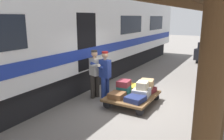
% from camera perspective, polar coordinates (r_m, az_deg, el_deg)
% --- Properties ---
extents(ground_plane, '(60.00, 60.00, 0.00)m').
position_cam_1_polar(ground_plane, '(7.42, 7.32, -8.81)').
color(ground_plane, slate).
extents(train_car, '(3.02, 21.49, 4.00)m').
position_cam_1_polar(train_car, '(8.89, -14.38, 8.28)').
color(train_car, silver).
rests_on(train_car, ground_plane).
extents(luggage_cart, '(1.40, 1.77, 0.32)m').
position_cam_1_polar(luggage_cart, '(7.34, 5.27, -6.73)').
color(luggage_cart, brown).
rests_on(luggage_cart, ground_plane).
extents(suitcase_brown_leather, '(0.46, 0.49, 0.17)m').
position_cam_1_polar(suitcase_brown_leather, '(7.01, 1.28, -6.51)').
color(suitcase_brown_leather, brown).
rests_on(suitcase_brown_leather, luggage_cart).
extents(suitcase_yellow_case, '(0.51, 0.61, 0.16)m').
position_cam_1_polar(suitcase_yellow_case, '(7.84, 4.68, -4.40)').
color(suitcase_yellow_case, gold).
rests_on(suitcase_yellow_case, luggage_cart).
extents(suitcase_teal_softside, '(0.45, 0.49, 0.26)m').
position_cam_1_polar(suitcase_teal_softside, '(7.40, 3.08, -5.05)').
color(suitcase_teal_softside, '#1E666B').
rests_on(suitcase_teal_softside, luggage_cart).
extents(suitcase_maroon_trunk, '(0.57, 0.58, 0.17)m').
position_cam_1_polar(suitcase_maroon_trunk, '(7.61, 8.99, -5.06)').
color(suitcase_maroon_trunk, maroon).
rests_on(suitcase_maroon_trunk, luggage_cart).
extents(suitcase_navy_fabric, '(0.58, 0.59, 0.16)m').
position_cam_1_polar(suitcase_navy_fabric, '(6.76, 6.01, -7.41)').
color(suitcase_navy_fabric, navy).
rests_on(suitcase_navy_fabric, luggage_cart).
extents(suitcase_gray_aluminum, '(0.55, 0.60, 0.26)m').
position_cam_1_polar(suitcase_gray_aluminum, '(7.16, 7.60, -5.82)').
color(suitcase_gray_aluminum, '#9EA0A5').
rests_on(suitcase_gray_aluminum, luggage_cart).
extents(suitcase_cream_canvas, '(0.38, 0.45, 0.24)m').
position_cam_1_polar(suitcase_cream_canvas, '(7.08, 7.86, -3.94)').
color(suitcase_cream_canvas, beige).
rests_on(suitcase_cream_canvas, suitcase_gray_aluminum).
extents(suitcase_tan_vintage, '(0.50, 0.53, 0.26)m').
position_cam_1_polar(suitcase_tan_vintage, '(7.57, 8.96, -3.45)').
color(suitcase_tan_vintage, tan).
rests_on(suitcase_tan_vintage, suitcase_maroon_trunk).
extents(suitcase_burgundy_valise, '(0.43, 0.49, 0.19)m').
position_cam_1_polar(suitcase_burgundy_valise, '(7.32, 3.07, -3.41)').
color(suitcase_burgundy_valise, maroon).
rests_on(suitcase_burgundy_valise, suitcase_teal_softside).
extents(porter_in_overalls, '(0.69, 0.46, 1.70)m').
position_cam_1_polar(porter_in_overalls, '(7.47, -1.91, -1.07)').
color(porter_in_overalls, navy).
rests_on(porter_in_overalls, ground_plane).
extents(porter_by_door, '(0.73, 0.57, 1.70)m').
position_cam_1_polar(porter_by_door, '(7.72, -4.40, -0.63)').
color(porter_by_door, '#332D28').
rests_on(porter_by_door, ground_plane).
extents(baggage_tug, '(1.35, 1.85, 1.30)m').
position_cam_1_polar(baggage_tug, '(15.16, 23.27, 4.14)').
color(baggage_tug, black).
rests_on(baggage_tug, ground_plane).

